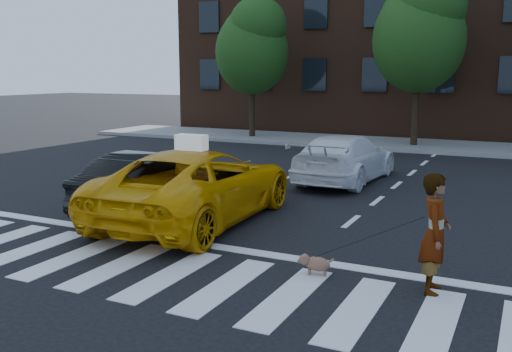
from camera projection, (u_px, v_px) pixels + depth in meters
The scene contains 13 objects.
ground at pixel (170, 275), 8.89m from camera, with size 120.00×120.00×0.00m, color black.
crosswalk at pixel (170, 275), 8.89m from camera, with size 13.00×2.40×0.01m, color silver.
stop_line at pixel (221, 247), 10.31m from camera, with size 12.00×0.30×0.01m, color silver.
sidewalk_far at pixel (404, 145), 24.35m from camera, with size 30.00×4.00×0.15m, color slate.
building at pixel (439, 17), 29.92m from camera, with size 26.00×10.00×12.00m, color #48291A.
tree_left at pixel (253, 43), 26.13m from camera, with size 3.39×3.38×6.50m.
tree_mid at pixel (420, 28), 22.82m from camera, with size 3.69×3.69×7.10m.
taxi at pixel (197, 185), 12.09m from camera, with size 2.56×5.54×1.54m, color #DE9704.
black_sedan at pixel (154, 181), 12.92m from camera, with size 1.45×4.16×1.37m, color black.
white_suv at pixel (345, 158), 16.44m from camera, with size 1.92×4.72×1.37m, color white.
woman at pixel (435, 234), 8.08m from camera, with size 0.63×0.42×1.74m, color #999999.
dog at pixel (315, 263), 8.89m from camera, with size 0.57×0.32×0.33m.
taxi_sign at pixel (191, 142), 11.75m from camera, with size 0.65×0.28×0.32m, color white.
Camera 1 is at (4.92, -7.03, 3.13)m, focal length 40.00 mm.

